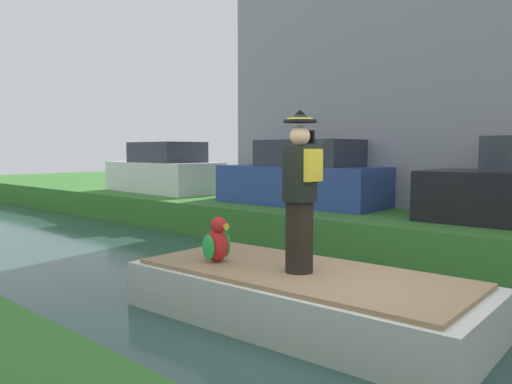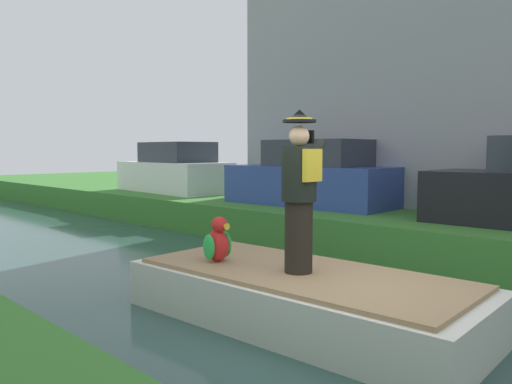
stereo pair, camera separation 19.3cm
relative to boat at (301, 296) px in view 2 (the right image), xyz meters
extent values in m
plane|color=#4C4742|center=(0.00, -0.74, -0.40)|extent=(80.00, 80.00, 0.00)
cube|color=#2D4C47|center=(0.00, -0.74, -0.35)|extent=(5.90, 48.00, 0.10)
cube|color=silver|center=(0.00, 0.00, -0.02)|extent=(2.01, 4.29, 0.56)
cube|color=#997A56|center=(0.00, 0.00, 0.28)|extent=(1.85, 3.94, 0.05)
cylinder|color=black|center=(-0.08, -0.03, 0.72)|extent=(0.32, 0.32, 0.82)
cylinder|color=black|center=(-0.08, -0.03, 1.44)|extent=(0.40, 0.40, 0.62)
cube|color=gold|center=(-0.08, -0.22, 1.54)|extent=(0.28, 0.06, 0.36)
sphere|color=#DBA884|center=(-0.08, -0.03, 1.86)|extent=(0.23, 0.23, 0.23)
cylinder|color=black|center=(-0.08, -0.03, 2.03)|extent=(0.38, 0.38, 0.03)
cone|color=black|center=(-0.08, -0.03, 2.10)|extent=(0.26, 0.26, 0.12)
cylinder|color=gold|center=(-0.08, -0.03, 2.05)|extent=(0.29, 0.29, 0.02)
cylinder|color=black|center=(0.14, -0.07, 1.62)|extent=(0.38, 0.09, 0.43)
cube|color=black|center=(0.05, -0.09, 1.85)|extent=(0.03, 0.08, 0.15)
ellipsoid|color=red|center=(-0.35, 1.06, 0.51)|extent=(0.26, 0.32, 0.40)
sphere|color=red|center=(-0.35, 1.02, 0.78)|extent=(0.20, 0.20, 0.20)
cone|color=yellow|center=(-0.35, 0.92, 0.77)|extent=(0.09, 0.09, 0.09)
ellipsoid|color=green|center=(-0.49, 1.06, 0.51)|extent=(0.08, 0.20, 0.32)
ellipsoid|color=green|center=(-0.21, 1.06, 0.51)|extent=(0.08, 0.20, 0.32)
cube|color=#2D4293|center=(4.76, 3.62, 0.89)|extent=(1.82, 4.05, 0.90)
cube|color=#2D333D|center=(4.76, 3.42, 1.64)|extent=(1.51, 2.24, 0.60)
cube|color=white|center=(4.76, 8.92, 0.89)|extent=(1.95, 4.10, 0.90)
cube|color=#2D333D|center=(4.76, 8.72, 1.64)|extent=(1.58, 2.29, 0.60)
camera|label=1|loc=(-4.62, -3.53, 1.71)|focal=35.47mm
camera|label=2|loc=(-4.49, -3.67, 1.71)|focal=35.47mm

